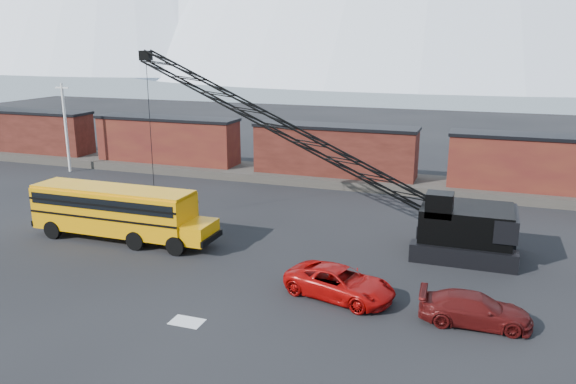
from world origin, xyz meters
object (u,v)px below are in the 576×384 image
school_bus (118,211)px  red_pickup (340,283)px  maroon_suv (475,309)px  crawler_crane (312,144)px

school_bus → red_pickup: size_ratio=2.26×
school_bus → maroon_suv: school_bus is taller
school_bus → crawler_crane: (10.60, 4.34, 3.92)m
crawler_crane → red_pickup: bearing=-63.9°
maroon_suv → school_bus: bearing=76.1°
school_bus → crawler_crane: crawler_crane is taller
school_bus → red_pickup: bearing=-13.0°
school_bus → maroon_suv: size_ratio=2.55×
maroon_suv → red_pickup: bearing=81.1°
maroon_suv → crawler_crane: size_ratio=0.20×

